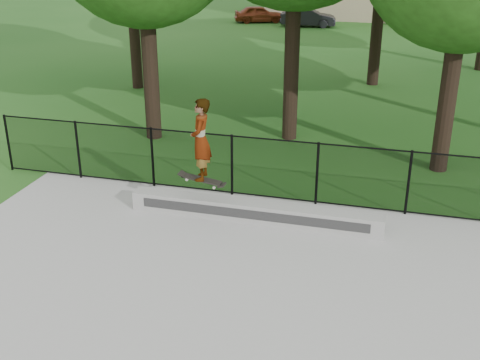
# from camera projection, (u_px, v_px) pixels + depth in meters

# --- Properties ---
(grind_ledge) EXTENTS (5.53, 0.40, 0.42)m
(grind_ledge) POSITION_uv_depth(u_px,v_px,m) (254.00, 212.00, 12.98)
(grind_ledge) COLOR #9E9E99
(grind_ledge) RESTS_ON concrete_slab
(car_a) EXTENTS (3.45, 2.38, 1.10)m
(car_a) POSITION_uv_depth(u_px,v_px,m) (259.00, 14.00, 39.85)
(car_a) COLOR maroon
(car_a) RESTS_ON ground
(car_b) EXTENTS (3.28, 1.55, 1.15)m
(car_b) POSITION_uv_depth(u_px,v_px,m) (308.00, 17.00, 38.14)
(car_b) COLOR black
(car_b) RESTS_ON ground
(car_c) EXTENTS (3.87, 2.61, 1.12)m
(car_c) POSITION_uv_depth(u_px,v_px,m) (425.00, 18.00, 38.04)
(car_c) COLOR #8D91A0
(car_c) RESTS_ON ground
(skater_airborne) EXTENTS (0.84, 0.69, 1.88)m
(skater_airborne) POSITION_uv_depth(u_px,v_px,m) (201.00, 141.00, 12.35)
(skater_airborne) COLOR black
(skater_airborne) RESTS_ON ground
(chainlink_fence) EXTENTS (16.06, 0.06, 1.50)m
(chainlink_fence) POSITION_uv_depth(u_px,v_px,m) (317.00, 174.00, 13.55)
(chainlink_fence) COLOR black
(chainlink_fence) RESTS_ON concrete_slab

